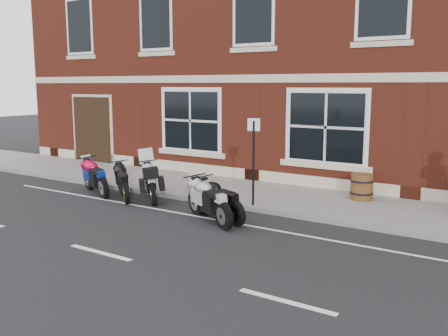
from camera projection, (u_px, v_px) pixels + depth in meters
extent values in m
plane|color=black|center=(194.00, 218.00, 12.12)|extent=(80.00, 80.00, 0.00)
cube|color=slate|center=(255.00, 194.00, 14.57)|extent=(30.00, 3.00, 0.12)
cube|color=slate|center=(226.00, 204.00, 13.27)|extent=(30.00, 0.16, 0.12)
cube|color=maroon|center=(352.00, 13.00, 19.75)|extent=(24.00, 12.00, 12.00)
cylinder|color=black|center=(151.00, 183.00, 14.79)|extent=(0.55, 0.54, 0.64)
cylinder|color=black|center=(154.00, 194.00, 13.39)|extent=(0.55, 0.54, 0.64)
cube|color=black|center=(152.00, 176.00, 14.08)|extent=(0.74, 0.73, 0.22)
ellipsoid|color=#BAB9BF|center=(152.00, 171.00, 14.20)|extent=(0.65, 0.65, 0.32)
cube|color=black|center=(153.00, 176.00, 13.68)|extent=(0.58, 0.57, 0.10)
cube|color=silver|center=(150.00, 156.00, 14.63)|extent=(0.32, 0.33, 0.45)
cylinder|color=black|center=(90.00, 179.00, 15.42)|extent=(0.65, 0.40, 0.65)
cylinder|color=black|center=(105.00, 187.00, 14.16)|extent=(0.65, 0.40, 0.65)
cube|color=black|center=(96.00, 171.00, 14.77)|extent=(0.84, 0.57, 0.22)
ellipsoid|color=#AF072F|center=(94.00, 166.00, 14.88)|extent=(0.68, 0.58, 0.33)
cube|color=black|center=(100.00, 171.00, 14.41)|extent=(0.62, 0.48, 0.10)
cylinder|color=black|center=(122.00, 183.00, 14.88)|extent=(0.57, 0.50, 0.63)
cylinder|color=black|center=(127.00, 193.00, 13.53)|extent=(0.57, 0.50, 0.63)
cube|color=black|center=(124.00, 176.00, 14.20)|extent=(0.76, 0.68, 0.22)
ellipsoid|color=black|center=(123.00, 171.00, 14.32)|extent=(0.65, 0.62, 0.31)
cube|color=black|center=(125.00, 175.00, 13.81)|extent=(0.58, 0.54, 0.10)
cylinder|color=black|center=(197.00, 202.00, 12.43)|extent=(0.63, 0.42, 0.65)
cylinder|color=black|center=(225.00, 215.00, 11.15)|extent=(0.63, 0.42, 0.65)
cube|color=black|center=(209.00, 194.00, 11.78)|extent=(0.83, 0.60, 0.22)
ellipsoid|color=#9E9EA2|center=(207.00, 187.00, 11.89)|extent=(0.67, 0.59, 0.32)
cube|color=black|center=(217.00, 194.00, 11.41)|extent=(0.62, 0.50, 0.10)
cylinder|color=black|center=(205.00, 201.00, 12.56)|extent=(0.62, 0.35, 0.62)
cylinder|color=black|center=(237.00, 213.00, 11.42)|extent=(0.62, 0.35, 0.62)
cube|color=black|center=(219.00, 193.00, 11.98)|extent=(0.80, 0.51, 0.21)
ellipsoid|color=black|center=(216.00, 187.00, 12.08)|extent=(0.63, 0.52, 0.31)
cube|color=black|center=(228.00, 193.00, 11.65)|extent=(0.58, 0.43, 0.10)
cylinder|color=#512215|center=(362.00, 187.00, 13.56)|extent=(0.60, 0.60, 0.70)
cylinder|color=black|center=(361.00, 193.00, 13.59)|extent=(0.63, 0.63, 0.05)
cylinder|color=black|center=(362.00, 181.00, 13.53)|extent=(0.63, 0.63, 0.05)
cylinder|color=black|center=(253.00, 163.00, 12.77)|extent=(0.06, 0.06, 2.19)
cube|color=silver|center=(254.00, 125.00, 12.61)|extent=(0.31, 0.13, 0.32)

